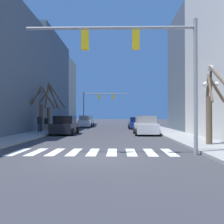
# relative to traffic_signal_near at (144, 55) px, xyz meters

# --- Properties ---
(ground_plane) EXTENTS (240.00, 240.00, 0.00)m
(ground_plane) POSITION_rel_traffic_signal_near_xyz_m (-2.34, -0.89, -4.45)
(ground_plane) COLOR #38383D
(building_row_left) EXTENTS (6.00, 49.85, 13.53)m
(building_row_left) POSITION_rel_traffic_signal_near_xyz_m (-12.92, 18.93, 1.76)
(building_row_left) COLOR #BCB299
(building_row_left) RESTS_ON ground_plane
(crosswalk_stripes) EXTENTS (7.65, 2.60, 0.01)m
(crosswalk_stripes) POSITION_rel_traffic_signal_near_xyz_m (-2.34, 0.80, -4.44)
(crosswalk_stripes) COLOR white
(crosswalk_stripes) RESTS_ON ground_plane
(traffic_signal_near) EXTENTS (7.64, 0.28, 6.05)m
(traffic_signal_near) POSITION_rel_traffic_signal_near_xyz_m (0.00, 0.00, 0.00)
(traffic_signal_near) COLOR gray
(traffic_signal_near) RESTS_ON ground_plane
(traffic_signal_far) EXTENTS (7.73, 0.28, 5.87)m
(traffic_signal_far) POSITION_rel_traffic_signal_near_xyz_m (-4.62, 32.75, -0.12)
(traffic_signal_far) COLOR gray
(traffic_signal_far) RESTS_ON ground_plane
(street_lamp_right_corner) EXTENTS (0.95, 0.36, 4.47)m
(street_lamp_right_corner) POSITION_rel_traffic_signal_near_xyz_m (4.15, 3.39, -1.14)
(street_lamp_right_corner) COLOR black
(street_lamp_right_corner) RESTS_ON sidewalk_right
(car_parked_right_far) EXTENTS (2.10, 4.34, 1.73)m
(car_parked_right_far) POSITION_rel_traffic_signal_near_xyz_m (1.36, 12.05, -3.64)
(car_parked_right_far) COLOR white
(car_parked_right_far) RESTS_ON ground_plane
(car_at_intersection) EXTENTS (2.17, 4.85, 1.75)m
(car_at_intersection) POSITION_rel_traffic_signal_near_xyz_m (-6.00, 28.06, -3.63)
(car_at_intersection) COLOR white
(car_at_intersection) RESTS_ON ground_plane
(car_parked_left_far) EXTENTS (2.12, 4.63, 1.72)m
(car_parked_left_far) POSITION_rel_traffic_signal_near_xyz_m (-6.02, 12.41, -3.64)
(car_parked_left_far) COLOR black
(car_parked_left_far) RESTS_ON ground_plane
(car_parked_left_near) EXTENTS (2.18, 4.40, 1.54)m
(car_parked_left_near) POSITION_rel_traffic_signal_near_xyz_m (1.32, 22.63, -3.72)
(car_parked_left_near) COLOR navy
(car_parked_left_near) RESTS_ON ground_plane
(pedestrian_on_left_sidewalk) EXTENTS (0.61, 0.41, 1.55)m
(pedestrian_on_left_sidewalk) POSITION_rel_traffic_signal_near_xyz_m (-8.35, 14.48, -3.38)
(pedestrian_on_left_sidewalk) COLOR #7A705B
(pedestrian_on_left_sidewalk) RESTS_ON sidewalk_left
(pedestrian_crossing_street) EXTENTS (0.44, 0.68, 1.71)m
(pedestrian_crossing_street) POSITION_rel_traffic_signal_near_xyz_m (-8.65, 13.27, -3.29)
(pedestrian_crossing_street) COLOR #282D47
(pedestrian_crossing_street) RESTS_ON sidewalk_left
(street_tree_left_mid) EXTENTS (1.45, 2.66, 4.39)m
(street_tree_left_mid) POSITION_rel_traffic_signal_near_xyz_m (4.01, 2.95, -2.17)
(street_tree_left_mid) COLOR brown
(street_tree_left_mid) RESTS_ON sidewalk_right
(street_tree_right_near) EXTENTS (3.35, 2.99, 5.34)m
(street_tree_right_near) POSITION_rel_traffic_signal_near_xyz_m (-8.92, 17.79, -1.68)
(street_tree_right_near) COLOR brown
(street_tree_right_near) RESTS_ON sidewalk_left
(street_tree_left_near) EXTENTS (2.91, 1.18, 4.61)m
(street_tree_left_near) POSITION_rel_traffic_signal_near_xyz_m (-8.94, 14.85, -2.28)
(street_tree_left_near) COLOR brown
(street_tree_left_near) RESTS_ON sidewalk_left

